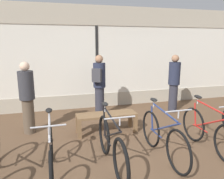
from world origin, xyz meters
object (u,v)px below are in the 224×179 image
(bicycle_center_right, at_px, (162,137))
(display_bench, at_px, (107,117))
(customer_near_rack, at_px, (99,84))
(customer_by_window, at_px, (174,82))
(customer_mid_floor, at_px, (27,95))
(bicycle_center_left, at_px, (111,145))
(bicycle_left, at_px, (51,153))
(bicycle_right, at_px, (209,131))

(bicycle_center_right, xyz_separation_m, display_bench, (-0.69, 1.40, -0.03))
(display_bench, distance_m, customer_near_rack, 1.29)
(customer_near_rack, bearing_deg, customer_by_window, -3.31)
(display_bench, xyz_separation_m, customer_mid_floor, (-1.75, 0.48, 0.52))
(bicycle_center_left, distance_m, customer_by_window, 3.65)
(bicycle_left, xyz_separation_m, bicycle_center_left, (0.98, -0.04, 0.03))
(bicycle_center_right, height_order, customer_by_window, customer_by_window)
(bicycle_left, relative_size, display_bench, 1.18)
(bicycle_center_left, xyz_separation_m, customer_mid_floor, (-1.46, 1.92, 0.50))
(customer_by_window, bearing_deg, display_bench, -156.53)
(bicycle_center_left, distance_m, bicycle_center_right, 0.98)
(bicycle_left, height_order, bicycle_center_right, bicycle_center_right)
(display_bench, bearing_deg, customer_mid_floor, 164.64)
(bicycle_center_right, xyz_separation_m, bicycle_right, (0.99, -0.00, -0.01))
(customer_mid_floor, bearing_deg, customer_by_window, 7.55)
(bicycle_left, distance_m, customer_mid_floor, 2.02)
(display_bench, height_order, customer_mid_floor, customer_mid_floor)
(bicycle_right, relative_size, customer_mid_floor, 1.03)
(bicycle_center_right, bearing_deg, customer_by_window, 55.47)
(customer_mid_floor, bearing_deg, customer_near_rack, 20.24)
(bicycle_center_left, bearing_deg, customer_by_window, 42.96)
(display_bench, bearing_deg, customer_by_window, 23.47)
(bicycle_center_left, height_order, display_bench, bicycle_center_left)
(bicycle_right, distance_m, customer_near_rack, 3.07)
(bicycle_center_right, height_order, bicycle_right, bicycle_center_right)
(customer_near_rack, bearing_deg, display_bench, -94.24)
(customer_mid_floor, bearing_deg, bicycle_right, -28.65)
(bicycle_left, xyz_separation_m, bicycle_center_right, (1.96, 0.01, 0.04))
(bicycle_left, relative_size, customer_mid_floor, 0.99)
(display_bench, bearing_deg, bicycle_center_right, -63.55)
(bicycle_center_left, bearing_deg, bicycle_center_right, 2.56)
(bicycle_center_left, height_order, customer_mid_floor, customer_mid_floor)
(bicycle_right, xyz_separation_m, customer_by_window, (0.67, 2.42, 0.51))
(bicycle_right, bearing_deg, customer_by_window, 74.52)
(display_bench, relative_size, customer_mid_floor, 0.84)
(bicycle_right, bearing_deg, bicycle_left, -179.88)
(bicycle_left, height_order, customer_by_window, customer_by_window)
(bicycle_right, height_order, customer_by_window, customer_by_window)
(display_bench, height_order, customer_by_window, customer_by_window)
(bicycle_left, relative_size, customer_near_rack, 0.94)
(customer_near_rack, height_order, customer_by_window, customer_near_rack)
(bicycle_left, bearing_deg, bicycle_right, 0.12)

